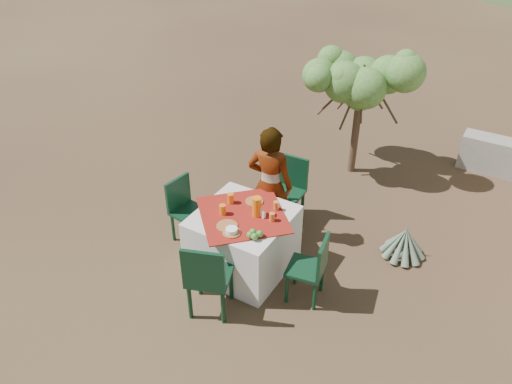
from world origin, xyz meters
TOP-DOWN VIEW (x-y plane):
  - ground at (0.00, 0.00)m, footprint 160.00×160.00m
  - table at (0.63, -0.44)m, footprint 1.30×1.30m
  - chair_far at (0.64, 0.67)m, footprint 0.43×0.43m
  - chair_near at (0.72, -1.27)m, footprint 0.57×0.57m
  - chair_left at (-0.28, -0.34)m, footprint 0.44×0.44m
  - chair_right at (1.55, -0.51)m, footprint 0.44×0.44m
  - person at (0.62, 0.21)m, footprint 0.62×0.46m
  - shrub_tree at (0.97, 2.35)m, footprint 1.48×1.45m
  - agave at (2.21, 0.72)m, footprint 0.54×0.54m
  - plate_far at (0.62, -0.16)m, footprint 0.21×0.21m
  - plate_near at (0.60, -0.71)m, footprint 0.23×0.23m
  - glass_far at (0.39, -0.32)m, footprint 0.08×0.08m
  - glass_near at (0.44, -0.55)m, footprint 0.07×0.07m
  - juice_pitcher at (0.78, -0.37)m, footprint 0.11×0.11m
  - bowl_plate at (0.71, -0.78)m, footprint 0.20×0.20m
  - white_bowl at (0.71, -0.78)m, footprint 0.13×0.13m
  - jar_left at (0.97, -0.37)m, footprint 0.06×0.06m
  - jar_right at (0.91, -0.16)m, footprint 0.07×0.07m
  - napkin_holder at (0.85, -0.37)m, footprint 0.07×0.05m
  - fruit_cluster at (0.95, -0.72)m, footprint 0.15×0.14m

SIDE VIEW (x-z plane):
  - ground at x=0.00m, z-range 0.00..0.00m
  - agave at x=2.21m, z-range -0.09..0.48m
  - table at x=0.63m, z-range 0.00..0.76m
  - chair_right at x=1.55m, z-range 0.05..0.88m
  - chair_left at x=-0.28m, z-range 0.05..0.89m
  - chair_far at x=0.64m, z-range 0.05..0.96m
  - chair_near at x=0.72m, z-range 0.05..1.01m
  - bowl_plate at x=0.71m, z-range 0.76..0.77m
  - plate_far at x=0.62m, z-range 0.76..0.78m
  - plate_near at x=0.60m, z-range 0.76..0.78m
  - person at x=0.62m, z-range 0.00..1.56m
  - white_bowl at x=0.71m, z-range 0.77..0.82m
  - fruit_cluster at x=0.95m, z-range 0.76..0.84m
  - napkin_holder at x=0.85m, z-range 0.76..0.85m
  - jar_left at x=0.97m, z-range 0.76..0.86m
  - jar_right at x=0.91m, z-range 0.76..0.86m
  - glass_near at x=0.44m, z-range 0.76..0.88m
  - glass_far at x=0.39m, z-range 0.76..0.88m
  - juice_pitcher at x=0.78m, z-range 0.76..1.00m
  - shrub_tree at x=0.97m, z-range 0.51..2.25m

